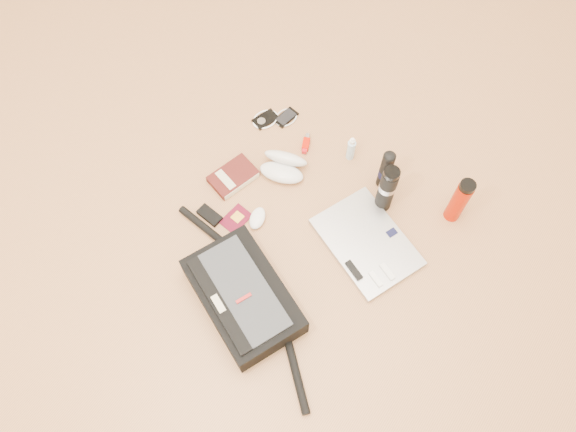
{
  "coord_description": "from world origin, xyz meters",
  "views": [
    {
      "loc": [
        0.51,
        -0.64,
        1.88
      ],
      "look_at": [
        -0.02,
        0.11,
        0.06
      ],
      "focal_mm": 35.0,
      "sensor_mm": 36.0,
      "label": 1
    }
  ],
  "objects_px": {
    "thermos_black": "(387,189)",
    "book": "(233,177)",
    "messenger_bag": "(243,296)",
    "thermos_red": "(459,201)",
    "laptop": "(366,243)"
  },
  "relations": [
    {
      "from": "book",
      "to": "messenger_bag",
      "type": "bearing_deg",
      "value": -33.3
    },
    {
      "from": "thermos_black",
      "to": "book",
      "type": "bearing_deg",
      "value": -155.94
    },
    {
      "from": "messenger_bag",
      "to": "thermos_black",
      "type": "distance_m",
      "value": 0.64
    },
    {
      "from": "thermos_black",
      "to": "thermos_red",
      "type": "distance_m",
      "value": 0.26
    },
    {
      "from": "messenger_bag",
      "to": "thermos_red",
      "type": "bearing_deg",
      "value": 81.55
    },
    {
      "from": "messenger_bag",
      "to": "book",
      "type": "bearing_deg",
      "value": 154.52
    },
    {
      "from": "laptop",
      "to": "thermos_black",
      "type": "distance_m",
      "value": 0.21
    },
    {
      "from": "laptop",
      "to": "thermos_red",
      "type": "height_order",
      "value": "thermos_red"
    },
    {
      "from": "laptop",
      "to": "book",
      "type": "distance_m",
      "value": 0.57
    },
    {
      "from": "book",
      "to": "thermos_black",
      "type": "xyz_separation_m",
      "value": [
        0.53,
        0.24,
        0.11
      ]
    },
    {
      "from": "messenger_bag",
      "to": "laptop",
      "type": "distance_m",
      "value": 0.49
    },
    {
      "from": "thermos_black",
      "to": "laptop",
      "type": "bearing_deg",
      "value": -77.8
    },
    {
      "from": "book",
      "to": "thermos_red",
      "type": "height_order",
      "value": "thermos_red"
    },
    {
      "from": "messenger_bag",
      "to": "book",
      "type": "height_order",
      "value": "messenger_bag"
    },
    {
      "from": "thermos_red",
      "to": "laptop",
      "type": "bearing_deg",
      "value": -124.44
    }
  ]
}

